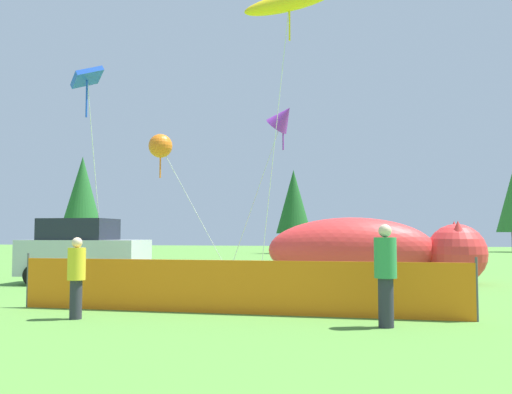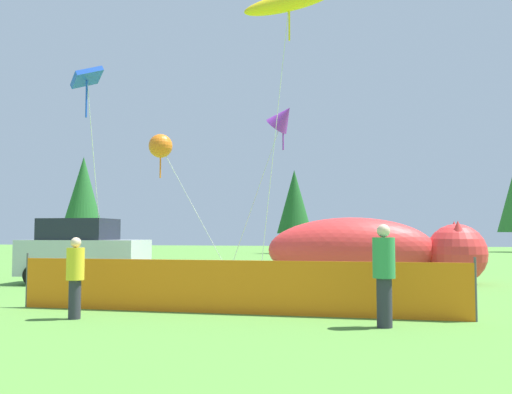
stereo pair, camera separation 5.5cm
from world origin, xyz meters
name	(u,v)px [view 1 (the left image)]	position (x,y,z in m)	size (l,w,h in m)	color
ground_plane	(205,293)	(0.00, 0.00, 0.00)	(120.00, 120.00, 0.00)	#548C38
parked_car	(83,252)	(-4.86, 1.91, 1.06)	(4.14, 2.20, 2.17)	#B7BCC1
folding_chair	(273,274)	(1.84, 0.70, 0.52)	(0.57, 0.57, 0.90)	#267F33
inflatable_cat	(372,253)	(4.55, 4.32, 1.02)	(7.41, 2.99, 2.22)	red
safety_fence	(232,287)	(1.81, -3.80, 0.56)	(9.74, 0.10, 1.23)	orange
spectator_in_white_shirt	(76,274)	(-1.01, -5.18, 0.87)	(0.35, 0.35, 1.60)	#2D2D38
spectator_in_yellow_shirt	(385,271)	(4.95, -4.89, 1.01)	(0.40, 0.40, 1.85)	#2D2D38
kite_orange_flower	(161,146)	(-3.79, 5.95, 5.19)	(3.23, 1.18, 5.69)	silver
kite_blue_box	(87,81)	(-4.28, 0.95, 6.56)	(1.22, 2.21, 7.03)	silver
kite_purple_delta	(283,118)	(1.16, 6.33, 6.21)	(2.82, 1.55, 6.89)	silver
kite_yellow_hero	(289,3)	(2.01, 2.71, 9.28)	(3.18, 1.80, 10.13)	silver
horizon_tree_east	(294,202)	(-2.37, 31.97, 4.32)	(2.95, 2.95, 7.04)	brown
horizon_tree_mid	(82,193)	(-23.38, 34.48, 5.60)	(3.82, 3.82, 9.12)	brown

